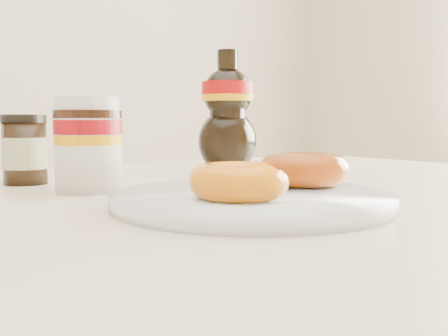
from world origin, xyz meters
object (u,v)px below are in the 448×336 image
plate (251,199)px  donut_whole (304,169)px  dark_jar (25,150)px  syrup_bottle (228,111)px  donut_bitten (239,181)px  dining_table (169,259)px  nutella_jar (89,141)px

plate → donut_whole: 0.09m
dark_jar → syrup_bottle: bearing=3.2°
donut_bitten → donut_whole: 0.13m
donut_whole → dark_jar: size_ratio=1.05×
dining_table → plate: 0.17m
dining_table → nutella_jar: size_ratio=12.11×
plate → donut_bitten: (-0.03, -0.03, 0.02)m
donut_bitten → syrup_bottle: size_ratio=0.44×
plate → nutella_jar: nutella_jar is taller
plate → donut_bitten: donut_bitten is taller
plate → dark_jar: 0.36m
donut_bitten → dark_jar: bearing=97.0°
donut_whole → syrup_bottle: syrup_bottle is taller
donut_bitten → donut_whole: (0.12, 0.04, 0.00)m
plate → dark_jar: bearing=114.6°
dining_table → donut_whole: (0.11, -0.12, 0.12)m
plate → syrup_bottle: bearing=59.3°
dark_jar → nutella_jar: bearing=-68.7°
dining_table → syrup_bottle: size_ratio=6.55×
nutella_jar → plate: bearing=-63.4°
donut_whole → nutella_jar: nutella_jar is taller
donut_bitten → nutella_jar: 0.24m
nutella_jar → dark_jar: size_ratio=1.21×
dining_table → plate: plate is taller
dining_table → nutella_jar: nutella_jar is taller
donut_whole → dark_jar: dark_jar is taller
donut_bitten → nutella_jar: bearing=95.1°
plate → dark_jar: dark_jar is taller
plate → donut_whole: size_ratio=2.82×
syrup_bottle → donut_bitten: bearing=-122.8°
nutella_jar → donut_bitten: bearing=-74.0°
dining_table → plate: size_ratio=4.94×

